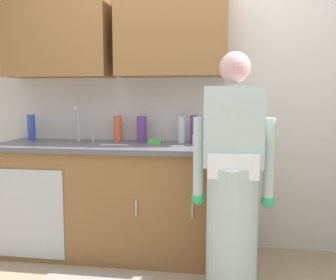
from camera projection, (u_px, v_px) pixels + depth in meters
name	position (u px, v px, depth m)	size (l,w,h in m)	color
kitchen_wall_with_uppers	(165.00, 80.00, 3.35)	(4.80, 0.44, 2.70)	beige
counter_cabinet	(112.00, 201.00, 3.24)	(1.90, 0.62, 0.90)	brown
countertop	(111.00, 146.00, 3.18)	(1.96, 0.66, 0.04)	#595960
sink	(77.00, 145.00, 3.23)	(0.50, 0.36, 0.35)	#B7BABF
person_at_sink	(232.00, 194.00, 2.52)	(0.55, 0.34, 1.62)	white
bottle_water_tall	(142.00, 129.00, 3.33)	(0.08, 0.08, 0.22)	#66388C
bottle_dish_liquid	(31.00, 128.00, 3.44)	(0.07, 0.07, 0.23)	#334CB2
bottle_cleaner_spray	(181.00, 130.00, 3.24)	(0.06, 0.06, 0.22)	silver
bottle_soap	(194.00, 129.00, 3.28)	(0.06, 0.06, 0.23)	#66388C
bottle_water_short	(118.00, 129.00, 3.35)	(0.07, 0.07, 0.22)	#E05933
cup_by_sink	(197.00, 140.00, 3.08)	(0.08, 0.08, 0.09)	white
knife_on_counter	(114.00, 145.00, 3.12)	(0.24, 0.02, 0.01)	silver
sponge	(155.00, 142.00, 3.22)	(0.11, 0.07, 0.03)	#4CBF4C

